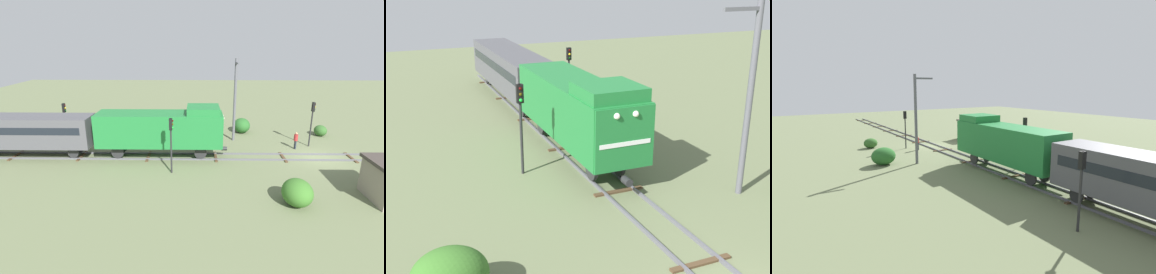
% 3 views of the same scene
% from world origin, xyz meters
% --- Properties ---
extents(ground_plane, '(111.17, 111.17, 0.00)m').
position_xyz_m(ground_plane, '(0.00, 0.00, 0.00)').
color(ground_plane, '#66704C').
extents(railway_track, '(2.40, 74.11, 0.16)m').
position_xyz_m(railway_track, '(0.00, 0.00, 0.07)').
color(railway_track, '#595960').
rests_on(railway_track, ground).
extents(locomotive, '(2.90, 11.60, 4.60)m').
position_xyz_m(locomotive, '(0.00, 14.12, 2.77)').
color(locomotive, '#1E7233').
rests_on(locomotive, railway_track).
extents(passenger_car_leading, '(2.84, 14.00, 3.66)m').
position_xyz_m(passenger_car_leading, '(0.00, 27.46, 2.52)').
color(passenger_car_leading, '#4C4C51').
rests_on(passenger_car_leading, railway_track).
extents(traffic_signal_near, '(0.32, 0.34, 4.51)m').
position_xyz_m(traffic_signal_near, '(3.20, -0.36, 3.12)').
color(traffic_signal_near, '#262628').
rests_on(traffic_signal_near, ground).
extents(traffic_signal_mid, '(0.32, 0.34, 4.53)m').
position_xyz_m(traffic_signal_mid, '(-3.40, 13.01, 3.13)').
color(traffic_signal_mid, '#262628').
rests_on(traffic_signal_mid, ground).
extents(traffic_signal_far, '(0.32, 0.34, 4.23)m').
position_xyz_m(traffic_signal_far, '(3.60, 24.34, 2.94)').
color(traffic_signal_far, '#262628').
rests_on(traffic_signal_far, ground).
extents(worker_near_track, '(0.38, 0.38, 1.70)m').
position_xyz_m(worker_near_track, '(2.40, 1.28, 1.00)').
color(worker_near_track, '#262B38').
rests_on(worker_near_track, ground).
extents(catenary_mast, '(1.94, 0.28, 8.54)m').
position_xyz_m(catenary_mast, '(4.94, 7.09, 4.52)').
color(catenary_mast, '#595960').
rests_on(catenary_mast, ground).
extents(bush_near, '(2.30, 1.88, 1.67)m').
position_xyz_m(bush_near, '(7.86, 5.79, 0.84)').
color(bush_near, '#275E26').
rests_on(bush_near, ground).
extents(bush_mid, '(1.64, 1.34, 1.19)m').
position_xyz_m(bush_mid, '(6.73, -2.85, 0.60)').
color(bush_mid, '#305C26').
rests_on(bush_mid, ground).
extents(bush_far, '(2.39, 1.96, 1.74)m').
position_xyz_m(bush_far, '(-8.20, 4.49, 0.87)').
color(bush_far, '#376B26').
rests_on(bush_far, ground).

